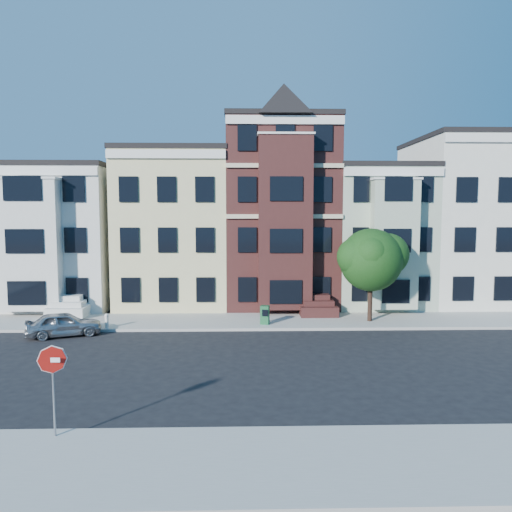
{
  "coord_description": "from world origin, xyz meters",
  "views": [
    {
      "loc": [
        -2.49,
        -19.83,
        6.34
      ],
      "look_at": [
        -1.88,
        3.66,
        4.2
      ],
      "focal_mm": 35.0,
      "sensor_mm": 36.0,
      "label": 1
    }
  ],
  "objects_px": {
    "parked_car": "(64,324)",
    "newspaper_box": "(265,315)",
    "fire_hydrant": "(107,322)",
    "street_tree": "(371,264)",
    "stop_sign": "(53,385)"
  },
  "relations": [
    {
      "from": "parked_car",
      "to": "newspaper_box",
      "type": "height_order",
      "value": "parked_car"
    },
    {
      "from": "newspaper_box",
      "to": "fire_hydrant",
      "type": "height_order",
      "value": "newspaper_box"
    },
    {
      "from": "street_tree",
      "to": "newspaper_box",
      "type": "distance_m",
      "value": 6.56
    },
    {
      "from": "parked_car",
      "to": "fire_hydrant",
      "type": "bearing_deg",
      "value": -80.25
    },
    {
      "from": "newspaper_box",
      "to": "parked_car",
      "type": "bearing_deg",
      "value": -156.73
    },
    {
      "from": "parked_car",
      "to": "fire_hydrant",
      "type": "xyz_separation_m",
      "value": [
        1.86,
        1.1,
        -0.17
      ]
    },
    {
      "from": "newspaper_box",
      "to": "stop_sign",
      "type": "xyz_separation_m",
      "value": [
        -6.38,
        -13.45,
        0.93
      ]
    },
    {
      "from": "street_tree",
      "to": "newspaper_box",
      "type": "relative_size",
      "value": 6.33
    },
    {
      "from": "fire_hydrant",
      "to": "stop_sign",
      "type": "distance_m",
      "value": 12.96
    },
    {
      "from": "street_tree",
      "to": "fire_hydrant",
      "type": "xyz_separation_m",
      "value": [
        -14.35,
        -1.32,
        -2.91
      ]
    },
    {
      "from": "street_tree",
      "to": "newspaper_box",
      "type": "xyz_separation_m",
      "value": [
        -5.94,
        -0.63,
        -2.71
      ]
    },
    {
      "from": "parked_car",
      "to": "newspaper_box",
      "type": "relative_size",
      "value": 3.59
    },
    {
      "from": "newspaper_box",
      "to": "stop_sign",
      "type": "height_order",
      "value": "stop_sign"
    },
    {
      "from": "newspaper_box",
      "to": "stop_sign",
      "type": "distance_m",
      "value": 14.91
    },
    {
      "from": "fire_hydrant",
      "to": "parked_car",
      "type": "bearing_deg",
      "value": -149.36
    }
  ]
}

